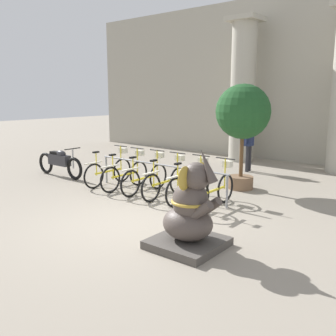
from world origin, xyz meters
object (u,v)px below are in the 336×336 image
object	(u,v)px
bicycle_4	(190,185)
potted_tree	(243,115)
elephant_statue	(190,214)
motorcycle	(60,162)
bicycle_0	(109,170)
bicycle_5	(214,189)
bicycle_3	(166,181)
person_pedestrian	(249,140)
bicycle_1	(126,174)
bicycle_2	(146,177)

from	to	relation	value
bicycle_4	potted_tree	distance (m)	2.43
elephant_statue	motorcycle	xyz separation A→B (m)	(-6.23, 1.95, -0.11)
bicycle_0	elephant_statue	bearing A→B (deg)	-26.92
bicycle_0	motorcycle	world-z (taller)	bicycle_0
bicycle_5	motorcycle	distance (m)	5.36
bicycle_3	potted_tree	world-z (taller)	potted_tree
person_pedestrian	bicycle_1	bearing A→B (deg)	-109.35
bicycle_1	person_pedestrian	bearing A→B (deg)	70.65
bicycle_0	potted_tree	xyz separation A→B (m)	(3.02, 1.88, 1.52)
elephant_statue	potted_tree	size ratio (longest dim) A/B	0.61
bicycle_0	person_pedestrian	bearing A→B (deg)	62.54
elephant_statue	motorcycle	bearing A→B (deg)	162.64
motorcycle	bicycle_4	bearing A→B (deg)	2.73
bicycle_4	elephant_statue	distance (m)	2.67
bicycle_0	bicycle_5	bearing A→B (deg)	-0.13
bicycle_1	elephant_statue	size ratio (longest dim) A/B	1.03
bicycle_1	potted_tree	size ratio (longest dim) A/B	0.63
bicycle_1	elephant_statue	xyz separation A→B (m)	(3.58, -2.12, 0.16)
bicycle_3	bicycle_4	distance (m)	0.68
bicycle_4	potted_tree	world-z (taller)	potted_tree
bicycle_3	person_pedestrian	distance (m)	4.15
bicycle_2	bicycle_5	size ratio (longest dim) A/B	1.00
bicycle_1	bicycle_2	bearing A→B (deg)	2.85
bicycle_2	person_pedestrian	world-z (taller)	person_pedestrian
bicycle_5	potted_tree	world-z (taller)	potted_tree
motorcycle	bicycle_3	bearing A→B (deg)	2.76
bicycle_2	bicycle_4	xyz separation A→B (m)	(1.35, 0.01, 0.00)
bicycle_3	bicycle_4	world-z (taller)	same
bicycle_5	motorcycle	bearing A→B (deg)	-177.82
bicycle_2	motorcycle	xyz separation A→B (m)	(-3.33, -0.21, 0.04)
bicycle_2	bicycle_3	world-z (taller)	same
potted_tree	bicycle_1	bearing A→B (deg)	-140.73
motorcycle	potted_tree	size ratio (longest dim) A/B	0.77
bicycle_2	bicycle_1	bearing A→B (deg)	-177.15
bicycle_0	bicycle_4	distance (m)	2.70
bicycle_4	potted_tree	size ratio (longest dim) A/B	0.63
bicycle_4	bicycle_5	distance (m)	0.68
person_pedestrian	potted_tree	size ratio (longest dim) A/B	0.63
bicycle_1	bicycle_2	xyz separation A→B (m)	(0.67, 0.03, 0.00)
bicycle_0	motorcycle	bearing A→B (deg)	-173.89
bicycle_3	bicycle_5	distance (m)	1.35
bicycle_1	potted_tree	world-z (taller)	potted_tree
bicycle_1	bicycle_4	xyz separation A→B (m)	(2.02, 0.05, 0.00)
bicycle_1	bicycle_2	distance (m)	0.68
bicycle_3	potted_tree	xyz separation A→B (m)	(0.99, 1.90, 1.52)
person_pedestrian	motorcycle	bearing A→B (deg)	-133.65
elephant_statue	bicycle_0	bearing A→B (deg)	153.08
bicycle_0	bicycle_4	world-z (taller)	same
bicycle_0	bicycle_1	distance (m)	0.68
bicycle_4	elephant_statue	xyz separation A→B (m)	(1.55, -2.17, 0.16)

